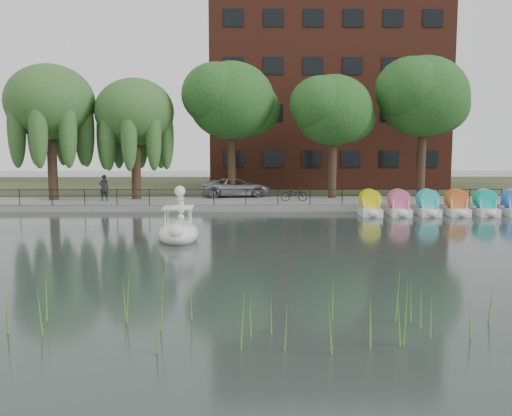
{
  "coord_description": "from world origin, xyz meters",
  "views": [
    {
      "loc": [
        0.13,
        -21.98,
        4.4
      ],
      "look_at": [
        0.5,
        4.0,
        1.3
      ],
      "focal_mm": 40.0,
      "sensor_mm": 36.0,
      "label": 1
    }
  ],
  "objects_px": {
    "minivan": "(236,186)",
    "pedestrian": "(104,186)",
    "swan_boat": "(179,229)",
    "bicycle": "(294,194)"
  },
  "relations": [
    {
      "from": "minivan",
      "to": "pedestrian",
      "type": "bearing_deg",
      "value": 97.18
    },
    {
      "from": "pedestrian",
      "to": "swan_boat",
      "type": "distance_m",
      "value": 14.46
    },
    {
      "from": "bicycle",
      "to": "swan_boat",
      "type": "bearing_deg",
      "value": 150.06
    },
    {
      "from": "minivan",
      "to": "pedestrian",
      "type": "distance_m",
      "value": 9.1
    },
    {
      "from": "bicycle",
      "to": "swan_boat",
      "type": "height_order",
      "value": "swan_boat"
    },
    {
      "from": "minivan",
      "to": "bicycle",
      "type": "bearing_deg",
      "value": -138.88
    },
    {
      "from": "minivan",
      "to": "bicycle",
      "type": "relative_size",
      "value": 3.27
    },
    {
      "from": "bicycle",
      "to": "pedestrian",
      "type": "xyz_separation_m",
      "value": [
        -12.58,
        0.53,
        0.49
      ]
    },
    {
      "from": "bicycle",
      "to": "swan_boat",
      "type": "distance_m",
      "value": 13.79
    },
    {
      "from": "bicycle",
      "to": "swan_boat",
      "type": "xyz_separation_m",
      "value": [
        -6.09,
        -12.37,
        -0.38
      ]
    }
  ]
}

